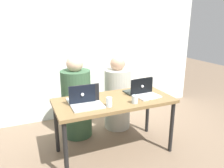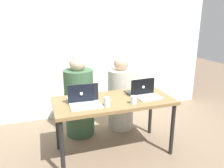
# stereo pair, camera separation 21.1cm
# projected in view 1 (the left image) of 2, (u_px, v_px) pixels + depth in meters

# --- Properties ---
(ground_plane) EXTENTS (12.00, 12.00, 0.00)m
(ground_plane) POSITION_uv_depth(u_px,v_px,m) (114.00, 151.00, 2.91)
(ground_plane) COLOR #76614D
(back_wall) EXTENTS (4.50, 0.10, 2.67)m
(back_wall) POSITION_uv_depth(u_px,v_px,m) (83.00, 40.00, 3.71)
(back_wall) COLOR white
(back_wall) RESTS_ON ground
(desk) EXTENTS (1.47, 0.68, 0.73)m
(desk) POSITION_uv_depth(u_px,v_px,m) (114.00, 105.00, 2.72)
(desk) COLOR brown
(desk) RESTS_ON ground
(person_on_left) EXTENTS (0.49, 0.49, 1.21)m
(person_on_left) POSITION_uv_depth(u_px,v_px,m) (77.00, 101.00, 3.17)
(person_on_left) COLOR #37593C
(person_on_left) RESTS_ON ground
(person_on_right) EXTENTS (0.45, 0.45, 1.16)m
(person_on_right) POSITION_uv_depth(u_px,v_px,m) (117.00, 97.00, 3.42)
(person_on_right) COLOR #B7B9AC
(person_on_right) RESTS_ON ground
(laptop_front_right) EXTENTS (0.31, 0.27, 0.22)m
(laptop_front_right) POSITION_uv_depth(u_px,v_px,m) (146.00, 92.00, 2.80)
(laptop_front_right) COLOR silver
(laptop_front_right) RESTS_ON desk
(laptop_back_left) EXTENTS (0.32, 0.27, 0.23)m
(laptop_back_left) POSITION_uv_depth(u_px,v_px,m) (81.00, 98.00, 2.60)
(laptop_back_left) COLOR #B0B9B2
(laptop_back_left) RESTS_ON desk
(laptop_back_right) EXTENTS (0.34, 0.26, 0.22)m
(laptop_back_right) POSITION_uv_depth(u_px,v_px,m) (139.00, 90.00, 2.91)
(laptop_back_right) COLOR #333C37
(laptop_back_right) RESTS_ON desk
(laptop_front_left) EXTENTS (0.36, 0.27, 0.23)m
(laptop_front_left) POSITION_uv_depth(u_px,v_px,m) (87.00, 102.00, 2.48)
(laptop_front_left) COLOR silver
(laptop_front_left) RESTS_ON desk
(water_glass_right) EXTENTS (0.07, 0.07, 0.10)m
(water_glass_right) POSITION_uv_depth(u_px,v_px,m) (135.00, 100.00, 2.56)
(water_glass_right) COLOR silver
(water_glass_right) RESTS_ON desk
(water_glass_left) EXTENTS (0.07, 0.07, 0.11)m
(water_glass_left) POSITION_uv_depth(u_px,v_px,m) (109.00, 103.00, 2.46)
(water_glass_left) COLOR silver
(water_glass_left) RESTS_ON desk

